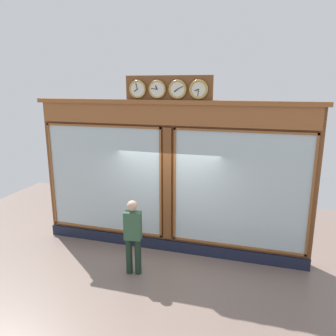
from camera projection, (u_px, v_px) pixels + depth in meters
The scene contains 3 objects.
ground_plane at pixel (122, 324), 5.79m from camera, with size 14.00×14.00×0.00m, color #7A665B.
shop_facade at pixel (170, 177), 8.06m from camera, with size 6.78×0.42×4.26m.
pedestrian at pixel (133, 234), 7.15m from camera, with size 0.39×0.27×1.69m.
Camera 1 is at (-2.19, 7.32, 4.04)m, focal length 35.56 mm.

